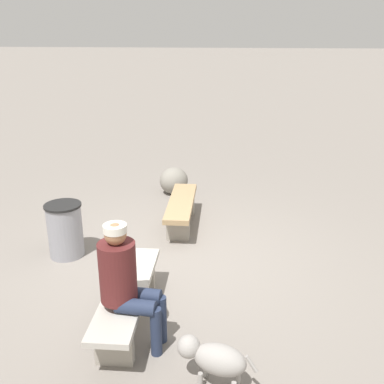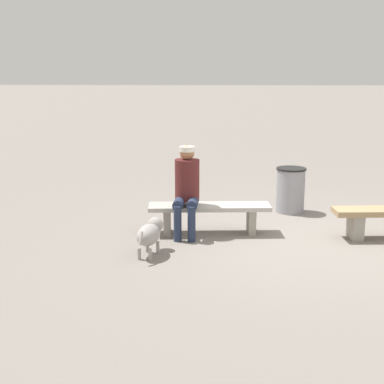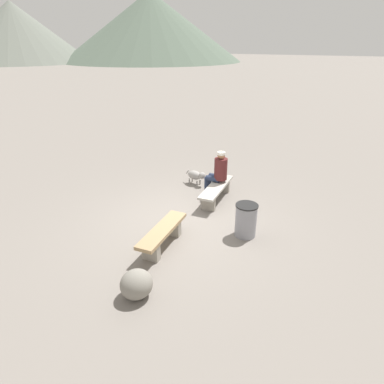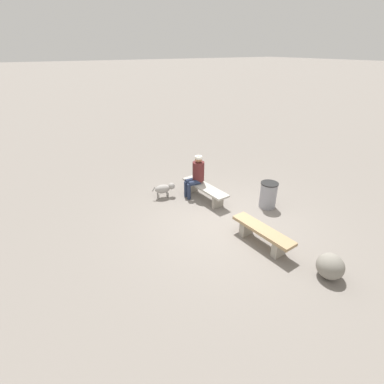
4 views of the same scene
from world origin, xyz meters
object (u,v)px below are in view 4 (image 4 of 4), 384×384
object	(u,v)px
bench_left	(262,233)
boulder	(330,266)
bench_right	(205,190)
dog	(164,189)
trash_bin	(268,195)
seated_person	(196,174)

from	to	relation	value
bench_left	boulder	size ratio (longest dim) A/B	2.92
bench_right	dog	bearing A→B (deg)	48.52
trash_bin	dog	bearing A→B (deg)	48.07
dog	trash_bin	bearing A→B (deg)	-30.59
bench_right	trash_bin	bearing A→B (deg)	-140.55
bench_left	bench_right	world-z (taller)	bench_left
bench_left	boulder	world-z (taller)	boulder
bench_right	dog	xyz separation A→B (m)	(0.73, 0.99, -0.03)
bench_right	seated_person	distance (m)	0.54
dog	bench_left	bearing A→B (deg)	-63.30
dog	boulder	xyz separation A→B (m)	(-4.77, -1.33, -0.04)
boulder	seated_person	bearing A→B (deg)	5.72
bench_right	boulder	size ratio (longest dim) A/B	3.19
bench_left	bench_right	size ratio (longest dim) A/B	0.91
seated_person	dog	distance (m)	1.08
trash_bin	bench_right	bearing A→B (deg)	44.45
bench_left	trash_bin	distance (m)	1.86
bench_right	dog	distance (m)	1.23
boulder	bench_right	bearing A→B (deg)	4.81
bench_right	boulder	xyz separation A→B (m)	(-4.04, -0.34, -0.06)
bench_left	dog	bearing A→B (deg)	10.36
bench_left	dog	xyz separation A→B (m)	(3.29, 0.90, -0.01)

